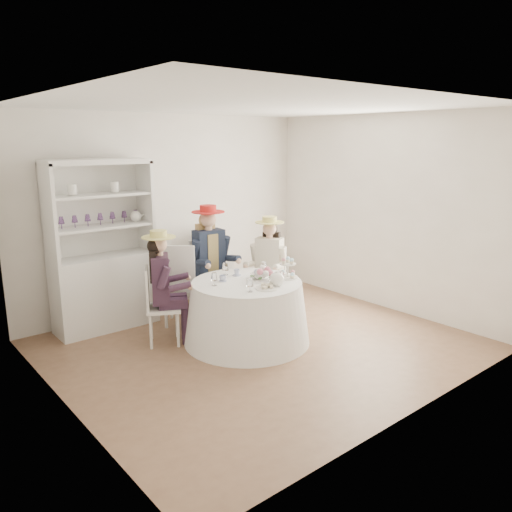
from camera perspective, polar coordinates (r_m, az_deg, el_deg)
ground at (r=5.95m, az=0.62°, el=-10.07°), size 4.50×4.50×0.00m
ceiling at (r=5.48m, az=0.70°, el=16.86°), size 4.50×4.50×0.00m
wall_back at (r=7.18m, az=-9.76°, el=4.97°), size 4.50×0.00×4.50m
wall_front at (r=4.27m, az=18.31°, el=-0.98°), size 4.50×0.00×4.50m
wall_left at (r=4.47m, az=-21.89°, el=-0.64°), size 0.00×4.50×4.50m
wall_right at (r=7.20m, az=14.48°, el=4.77°), size 0.00×4.50×4.50m
tea_table at (r=5.91m, az=-1.05°, el=-6.40°), size 1.49×1.49×0.74m
hutch at (r=6.54m, az=-17.03°, el=-1.51°), size 1.30×0.60×2.12m
side_table at (r=7.37m, az=-5.03°, el=-2.39°), size 0.59×0.59×0.76m
hatbox at (r=7.25m, az=-5.12°, el=1.72°), size 0.40×0.40×0.32m
guest_left at (r=5.84m, az=-10.62°, el=-2.80°), size 0.58×0.52×1.35m
guest_mid at (r=6.60m, az=-5.30°, el=0.09°), size 0.56×0.58×1.52m
guest_right at (r=6.69m, az=1.45°, el=-0.52°), size 0.58×0.52×1.36m
spare_chair at (r=6.42m, az=-8.65°, el=-2.98°), size 0.63×0.63×1.08m
teacup_a at (r=5.81m, az=-3.82°, el=-2.60°), size 0.09×0.09×0.06m
teacup_b at (r=6.05m, az=-2.21°, el=-1.93°), size 0.09×0.09×0.07m
teacup_c at (r=6.00m, az=0.15°, el=-2.03°), size 0.10×0.10×0.07m
flower_bowl at (r=5.92m, az=0.36°, el=-2.35°), size 0.25×0.25×0.05m
flower_arrangement at (r=5.83m, az=0.75°, el=-1.86°), size 0.20×0.20×0.07m
table_teapot at (r=5.61m, az=2.40°, el=-2.69°), size 0.24×0.17×0.18m
sandwich_plate at (r=5.52m, az=1.24°, el=-3.61°), size 0.26×0.26×0.06m
cupcake_stand at (r=5.95m, az=3.63°, el=-1.68°), size 0.26×0.26×0.24m
stemware_set at (r=5.78m, az=-1.07°, el=-2.22°), size 0.84×0.81×0.15m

